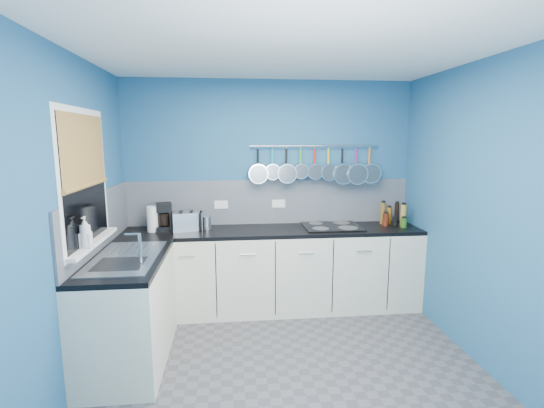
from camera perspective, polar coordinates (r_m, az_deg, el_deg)
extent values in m
cube|color=#47474C|center=(3.49, 2.26, -23.07)|extent=(3.20, 3.00, 0.02)
cube|color=white|center=(3.00, 2.60, 21.87)|extent=(3.20, 3.00, 0.02)
cube|color=#22567F|center=(4.48, -0.36, 1.62)|extent=(3.20, 0.02, 2.50)
cube|color=#22567F|center=(1.58, 10.52, -13.62)|extent=(3.20, 0.02, 2.50)
cube|color=#22567F|center=(3.20, -27.51, -2.70)|extent=(0.02, 3.00, 2.50)
cube|color=#22567F|center=(3.60, 28.69, -1.52)|extent=(0.02, 3.00, 2.50)
cube|color=gray|center=(4.47, -0.33, 0.31)|extent=(3.20, 0.02, 0.50)
cube|color=gray|center=(3.76, -23.77, -2.28)|extent=(0.02, 1.80, 0.50)
cube|color=beige|center=(4.37, 0.05, -9.66)|extent=(3.20, 0.60, 0.86)
cube|color=black|center=(4.24, 0.05, -3.91)|extent=(3.20, 0.60, 0.04)
cube|color=beige|center=(3.62, -19.98, -14.47)|extent=(0.60, 1.20, 0.86)
cube|color=black|center=(3.47, -20.40, -7.64)|extent=(0.60, 1.20, 0.04)
cube|color=white|center=(3.42, -25.53, 3.28)|extent=(0.01, 1.00, 1.10)
cube|color=black|center=(3.42, -25.45, 3.28)|extent=(0.01, 0.90, 1.00)
cube|color=#C78B3D|center=(3.40, -25.59, 7.05)|extent=(0.01, 0.90, 0.55)
cube|color=white|center=(3.50, -24.53, -5.12)|extent=(0.10, 0.98, 0.03)
cube|color=silver|center=(3.46, -20.43, -7.26)|extent=(0.50, 0.95, 0.01)
cube|color=white|center=(4.44, -7.39, -0.09)|extent=(0.15, 0.01, 0.09)
cube|color=white|center=(4.47, 0.96, 0.05)|extent=(0.15, 0.01, 0.09)
cylinder|color=silver|center=(4.45, 6.20, 8.37)|extent=(1.45, 0.02, 0.02)
imported|color=white|center=(3.27, -25.48, -3.72)|extent=(0.09, 0.09, 0.24)
imported|color=white|center=(3.28, -25.42, -4.28)|extent=(0.08, 0.08, 0.17)
cylinder|color=white|center=(4.29, -16.92, -2.10)|extent=(0.14, 0.14, 0.27)
cube|color=silver|center=(4.26, -12.28, -2.45)|extent=(0.34, 0.25, 0.20)
cylinder|color=silver|center=(4.28, -9.45, -2.70)|extent=(0.10, 0.10, 0.14)
cube|color=black|center=(4.40, 8.62, -3.18)|extent=(0.62, 0.54, 0.01)
cylinder|color=black|center=(4.71, 17.63, -1.29)|extent=(0.05, 0.05, 0.24)
cylinder|color=#8C5914|center=(4.68, 16.59, -1.61)|extent=(0.06, 0.06, 0.19)
cylinder|color=brown|center=(4.65, 15.78, -1.29)|extent=(0.06, 0.06, 0.25)
cylinder|color=olive|center=(4.60, 18.51, -1.56)|extent=(0.07, 0.07, 0.24)
cylinder|color=black|center=(4.59, 17.42, -2.42)|extent=(0.05, 0.05, 0.10)
cylinder|color=#4C190C|center=(4.57, 16.15, -2.17)|extent=(0.07, 0.07, 0.14)
cylinder|color=#265919|center=(4.54, 18.58, -2.60)|extent=(0.07, 0.07, 0.10)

